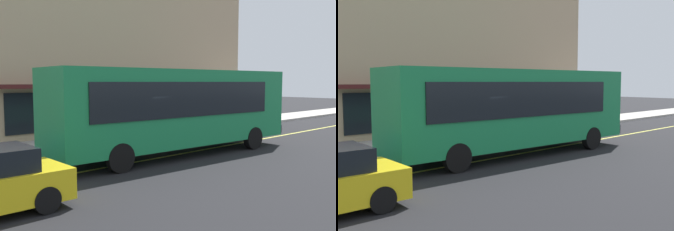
# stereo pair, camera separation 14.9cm
# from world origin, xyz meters

# --- Properties ---
(ground) EXTENTS (120.00, 120.00, 0.00)m
(ground) POSITION_xyz_m (0.00, 0.00, 0.00)
(ground) COLOR black
(sidewalk) EXTENTS (80.00, 3.15, 0.15)m
(sidewalk) POSITION_xyz_m (0.00, 5.34, 0.07)
(sidewalk) COLOR #B2ADA3
(sidewalk) RESTS_ON ground
(lane_centre_stripe) EXTENTS (36.00, 0.16, 0.01)m
(lane_centre_stripe) POSITION_xyz_m (0.00, 0.00, 0.00)
(lane_centre_stripe) COLOR #D8D14C
(lane_centre_stripe) RESTS_ON ground
(storefront_building) EXTENTS (22.34, 9.91, 13.45)m
(storefront_building) POSITION_xyz_m (3.29, 11.56, 6.72)
(storefront_building) COLOR tan
(storefront_building) RESTS_ON ground
(bus) EXTENTS (11.26, 3.17, 3.50)m
(bus) POSITION_xyz_m (1.13, -0.04, 1.99)
(bus) COLOR #197F47
(bus) RESTS_ON ground
(traffic_light) EXTENTS (0.30, 0.52, 3.20)m
(traffic_light) POSITION_xyz_m (9.86, 4.46, 2.53)
(traffic_light) COLOR #2D2D33
(traffic_light) RESTS_ON sidewalk
(pedestrian_at_corner) EXTENTS (0.34, 0.34, 1.84)m
(pedestrian_at_corner) POSITION_xyz_m (0.29, 4.44, 1.27)
(pedestrian_at_corner) COLOR black
(pedestrian_at_corner) RESTS_ON sidewalk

